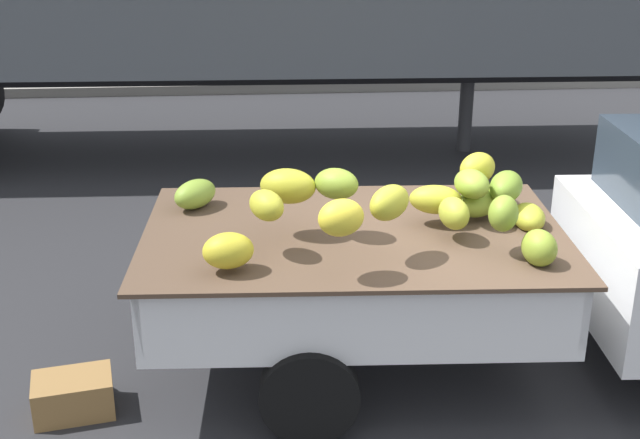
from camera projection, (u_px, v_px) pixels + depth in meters
ground at (459, 373)px, 6.15m from camera, size 220.00×220.00×0.00m
curb_strip at (340, 83)px, 14.63m from camera, size 80.00×0.80×0.16m
pickup_truck at (638, 253)px, 5.96m from camera, size 5.21×2.03×1.70m
fallen_banana_bunch_near_tailgate at (90, 383)px, 5.83m from camera, size 0.37×0.40×0.22m
produce_crate at (73, 395)px, 5.65m from camera, size 0.58×0.46×0.27m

